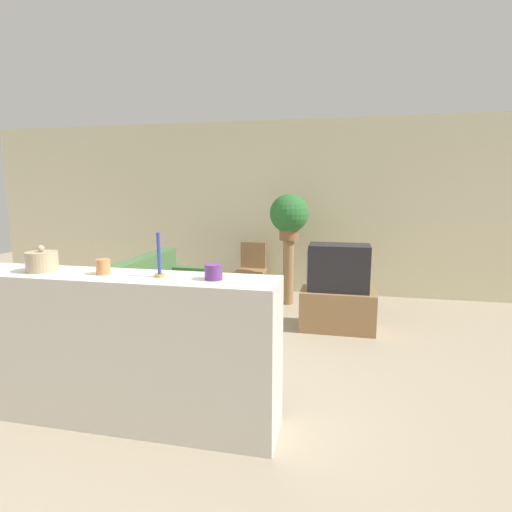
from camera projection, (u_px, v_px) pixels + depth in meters
name	position (u px, v px, depth m)	size (l,w,h in m)	color
ground_plane	(148.00, 386.00, 3.39)	(14.00, 14.00, 0.00)	tan
wall_back	(244.00, 208.00, 6.47)	(9.00, 0.06, 2.70)	beige
couch	(163.00, 305.00, 4.71)	(0.87, 1.73, 0.85)	#476B3D
tv_stand	(337.00, 309.00, 4.75)	(0.87, 0.53, 0.47)	#9E754C
television	(338.00, 267.00, 4.67)	(0.71, 0.40, 0.54)	#232328
wooden_chair	(251.00, 267.00, 6.15)	(0.44, 0.44, 0.84)	#9E754C
plant_stand	(288.00, 272.00, 5.75)	(0.16, 0.16, 0.94)	#9E754C
potted_plant	(289.00, 215.00, 5.61)	(0.55, 0.55, 0.65)	#8E5B3D
foreground_counter	(113.00, 348.00, 2.83)	(2.38, 0.44, 1.07)	silver
decorative_bowl	(42.00, 261.00, 2.84)	(0.22, 0.22, 0.19)	tan
candle_jar	(103.00, 267.00, 2.74)	(0.10, 0.10, 0.10)	#C6844C
candlestick	(159.00, 262.00, 2.65)	(0.07, 0.07, 0.30)	#B7933D
coffee_tin	(214.00, 272.00, 2.58)	(0.12, 0.12, 0.10)	#66337F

